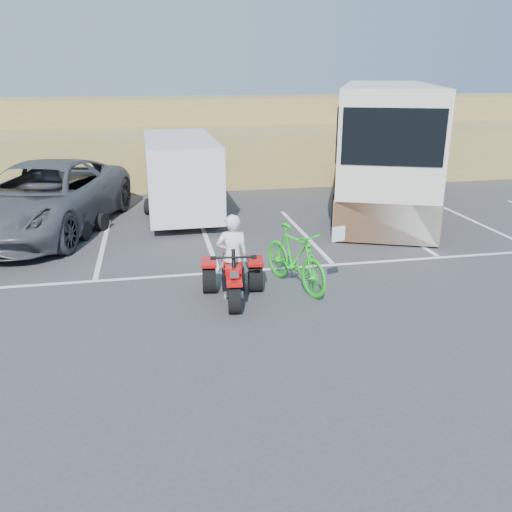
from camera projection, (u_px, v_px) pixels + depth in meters
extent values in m
plane|color=#39393B|center=(236.00, 318.00, 9.94)|extent=(100.00, 100.00, 0.00)
cube|color=white|center=(103.00, 245.00, 14.09)|extent=(0.12, 5.00, 0.01)
cube|color=white|center=(207.00, 239.00, 14.58)|extent=(0.12, 5.00, 0.01)
cube|color=white|center=(303.00, 234.00, 15.07)|extent=(0.12, 5.00, 0.01)
cube|color=white|center=(394.00, 228.00, 15.56)|extent=(0.12, 5.00, 0.01)
cube|color=white|center=(479.00, 224.00, 16.05)|extent=(0.12, 5.00, 0.01)
cube|color=white|center=(219.00, 273.00, 12.17)|extent=(28.00, 0.12, 0.01)
cube|color=olive|center=(183.00, 154.00, 22.61)|extent=(40.00, 6.00, 2.00)
cube|color=olive|center=(177.00, 122.00, 25.53)|extent=(40.00, 4.00, 2.20)
imported|color=white|center=(233.00, 257.00, 10.58)|extent=(0.67, 0.48, 1.72)
imported|color=#14BF19|center=(295.00, 258.00, 11.17)|extent=(1.27, 2.25, 1.30)
imported|color=#44464C|center=(43.00, 198.00, 15.04)|extent=(4.89, 7.44, 1.90)
cube|color=silver|center=(180.00, 173.00, 16.65)|extent=(2.10, 5.14, 2.13)
cylinder|color=black|center=(182.00, 205.00, 16.98)|extent=(1.88, 0.62, 0.60)
cube|color=silver|center=(383.00, 143.00, 18.32)|extent=(6.44, 10.90, 3.84)
cube|color=brown|center=(380.00, 184.00, 18.77)|extent=(6.49, 10.92, 1.07)
cube|color=black|center=(393.00, 137.00, 13.09)|extent=(2.29, 0.93, 1.39)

